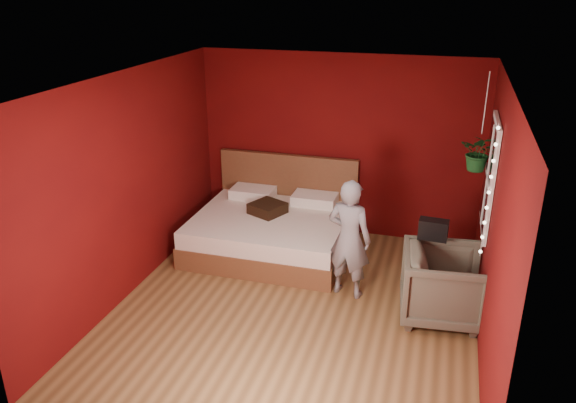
# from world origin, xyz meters

# --- Properties ---
(floor) EXTENTS (4.50, 4.50, 0.00)m
(floor) POSITION_xyz_m (0.00, 0.00, 0.00)
(floor) COLOR brown
(floor) RESTS_ON ground
(room_walls) EXTENTS (4.04, 4.54, 2.62)m
(room_walls) POSITION_xyz_m (0.00, 0.00, 1.68)
(room_walls) COLOR #5B0A09
(room_walls) RESTS_ON ground
(window) EXTENTS (0.05, 0.97, 1.27)m
(window) POSITION_xyz_m (1.97, 0.90, 1.50)
(window) COLOR white
(window) RESTS_ON room_walls
(fairy_lights) EXTENTS (0.04, 0.04, 1.45)m
(fairy_lights) POSITION_xyz_m (1.94, 0.37, 1.50)
(fairy_lights) COLOR silver
(fairy_lights) RESTS_ON room_walls
(bed) EXTENTS (2.07, 1.76, 1.14)m
(bed) POSITION_xyz_m (-0.71, 1.42, 0.30)
(bed) COLOR brown
(bed) RESTS_ON ground
(person) EXTENTS (0.59, 0.45, 1.44)m
(person) POSITION_xyz_m (0.51, 0.50, 0.72)
(person) COLOR gray
(person) RESTS_ON ground
(armchair) EXTENTS (0.97, 0.95, 0.81)m
(armchair) POSITION_xyz_m (1.60, 0.30, 0.40)
(armchair) COLOR #5F5D4B
(armchair) RESTS_ON ground
(handbag) EXTENTS (0.33, 0.18, 0.23)m
(handbag) POSITION_xyz_m (1.43, 0.59, 0.92)
(handbag) COLOR black
(handbag) RESTS_ON armchair
(throw_pillow) EXTENTS (0.54, 0.54, 0.15)m
(throw_pillow) POSITION_xyz_m (-0.79, 1.41, 0.59)
(throw_pillow) COLOR black
(throw_pillow) RESTS_ON bed
(hanging_plant) EXTENTS (0.48, 0.44, 1.13)m
(hanging_plant) POSITION_xyz_m (1.84, 1.14, 1.69)
(hanging_plant) COLOR silver
(hanging_plant) RESTS_ON room_walls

